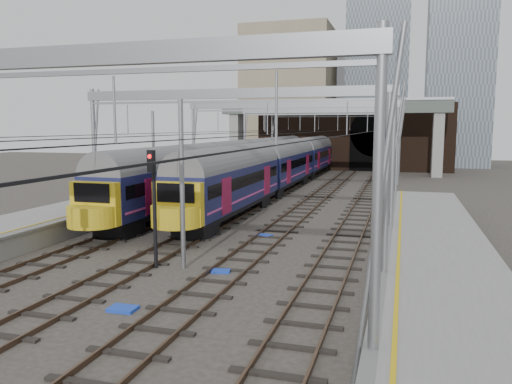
% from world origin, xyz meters
% --- Properties ---
extents(ground, '(160.00, 160.00, 0.00)m').
position_xyz_m(ground, '(0.00, 0.00, 0.00)').
color(ground, '#38332D').
rests_on(ground, ground).
extents(platform_right, '(4.32, 47.00, 1.12)m').
position_xyz_m(platform_right, '(10.18, -1.50, 0.55)').
color(platform_right, gray).
rests_on(platform_right, ground).
extents(tracks, '(14.40, 80.00, 0.22)m').
position_xyz_m(tracks, '(0.00, 15.00, 0.02)').
color(tracks, '#4C3828').
rests_on(tracks, ground).
extents(overhead_line, '(16.80, 80.00, 8.00)m').
position_xyz_m(overhead_line, '(0.00, 21.49, 6.57)').
color(overhead_line, gray).
rests_on(overhead_line, ground).
extents(retaining_wall, '(28.00, 2.75, 9.00)m').
position_xyz_m(retaining_wall, '(1.40, 51.93, 4.33)').
color(retaining_wall, black).
rests_on(retaining_wall, ground).
extents(overbridge, '(28.00, 3.00, 9.25)m').
position_xyz_m(overbridge, '(0.00, 46.00, 7.27)').
color(overbridge, gray).
rests_on(overbridge, ground).
extents(city_skyline, '(37.50, 27.50, 60.00)m').
position_xyz_m(city_skyline, '(2.73, 70.48, 17.09)').
color(city_skyline, tan).
rests_on(city_skyline, ground).
extents(train_main, '(2.71, 62.65, 4.69)m').
position_xyz_m(train_main, '(-2.00, 36.87, 2.43)').
color(train_main, black).
rests_on(train_main, ground).
extents(train_second, '(2.71, 62.61, 4.69)m').
position_xyz_m(train_second, '(-6.00, 35.73, 2.43)').
color(train_second, black).
rests_on(train_second, ground).
extents(signal_near_centre, '(0.39, 0.47, 4.96)m').
position_xyz_m(signal_near_centre, '(-1.15, 1.68, 3.12)').
color(signal_near_centre, black).
rests_on(signal_near_centre, ground).
extents(equip_cover_a, '(0.91, 0.65, 0.11)m').
position_xyz_m(equip_cover_a, '(0.15, -2.99, 0.05)').
color(equip_cover_a, blue).
rests_on(equip_cover_a, ground).
extents(equip_cover_b, '(0.84, 0.67, 0.09)m').
position_xyz_m(equip_cover_b, '(1.70, 1.92, 0.04)').
color(equip_cover_b, blue).
rests_on(equip_cover_b, ground).
extents(equip_cover_c, '(0.96, 0.79, 0.10)m').
position_xyz_m(equip_cover_c, '(1.58, 8.88, 0.05)').
color(equip_cover_c, blue).
rests_on(equip_cover_c, ground).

